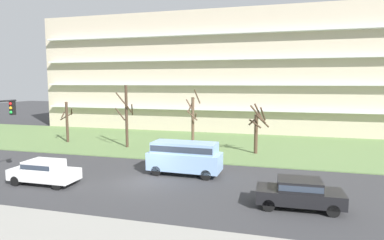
# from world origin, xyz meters

# --- Properties ---
(ground) EXTENTS (160.00, 160.00, 0.00)m
(ground) POSITION_xyz_m (0.00, 0.00, 0.00)
(ground) COLOR #38383A
(sidewalk_curb_near) EXTENTS (80.00, 4.00, 0.15)m
(sidewalk_curb_near) POSITION_xyz_m (0.00, -8.00, 0.07)
(sidewalk_curb_near) COLOR #99968E
(sidewalk_curb_near) RESTS_ON ground
(grass_lawn_strip) EXTENTS (80.00, 16.00, 0.08)m
(grass_lawn_strip) POSITION_xyz_m (0.00, 14.00, 0.04)
(grass_lawn_strip) COLOR #66844C
(grass_lawn_strip) RESTS_ON ground
(apartment_building) EXTENTS (49.92, 12.24, 15.86)m
(apartment_building) POSITION_xyz_m (0.00, 27.64, 7.93)
(apartment_building) COLOR beige
(apartment_building) RESTS_ON ground
(tree_far_left) EXTENTS (1.78, 1.55, 4.49)m
(tree_far_left) POSITION_xyz_m (-13.99, 11.21, 2.37)
(tree_far_left) COLOR #423023
(tree_far_left) RESTS_ON ground
(tree_left) EXTENTS (1.92, 1.92, 6.33)m
(tree_left) POSITION_xyz_m (-6.37, 10.22, 3.32)
(tree_left) COLOR #423023
(tree_left) RESTS_ON ground
(tree_center) EXTENTS (1.41, 1.25, 5.93)m
(tree_center) POSITION_xyz_m (0.24, 11.36, 2.92)
(tree_center) COLOR brown
(tree_center) RESTS_ON ground
(tree_right) EXTENTS (1.95, 1.96, 4.72)m
(tree_right) POSITION_xyz_m (6.52, 10.55, 2.43)
(tree_right) COLOR #4C3828
(tree_right) RESTS_ON ground
(van_blue_near_left) EXTENTS (5.26, 2.18, 2.36)m
(van_blue_near_left) POSITION_xyz_m (2.00, 2.50, 1.40)
(van_blue_near_left) COLOR #8CB2E0
(van_blue_near_left) RESTS_ON ground
(sedan_white_center_left) EXTENTS (4.40, 1.80, 1.57)m
(sedan_white_center_left) POSITION_xyz_m (-6.17, -2.00, 0.87)
(sedan_white_center_left) COLOR white
(sedan_white_center_left) RESTS_ON ground
(sedan_black_center_right) EXTENTS (4.45, 1.92, 1.57)m
(sedan_black_center_right) POSITION_xyz_m (9.58, -2.00, 0.87)
(sedan_black_center_right) COLOR black
(sedan_black_center_right) RESTS_ON ground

